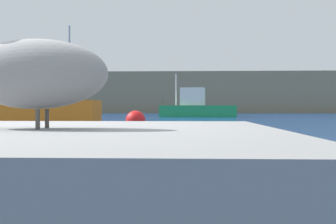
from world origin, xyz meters
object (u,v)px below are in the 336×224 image
(pelican, at_px, (33,73))
(mooring_buoy, at_px, (136,120))
(fishing_boat_green, at_px, (197,107))
(fishing_boat_orange, at_px, (26,106))
(fishing_boat_teal, at_px, (10,106))

(pelican, relative_size, mooring_buoy, 1.74)
(fishing_boat_green, relative_size, mooring_buoy, 9.64)
(pelican, relative_size, fishing_boat_green, 0.18)
(pelican, bearing_deg, mooring_buoy, -83.19)
(fishing_boat_orange, bearing_deg, fishing_boat_teal, 115.86)
(fishing_boat_teal, bearing_deg, fishing_boat_orange, -42.58)
(fishing_boat_teal, xyz_separation_m, fishing_boat_orange, (11.16, -22.42, -0.09))
(pelican, bearing_deg, fishing_boat_teal, -62.44)
(pelican, xyz_separation_m, fishing_boat_teal, (-19.11, 41.39, -0.08))
(mooring_buoy, bearing_deg, fishing_boat_teal, 122.29)
(fishing_boat_green, xyz_separation_m, fishing_boat_orange, (-10.16, -15.79, 0.07))
(fishing_boat_orange, bearing_deg, fishing_boat_green, 56.62)
(fishing_boat_orange, bearing_deg, pelican, -67.89)
(pelican, relative_size, fishing_boat_orange, 0.17)
(fishing_boat_orange, xyz_separation_m, mooring_buoy, (7.06, -6.43, -0.59))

